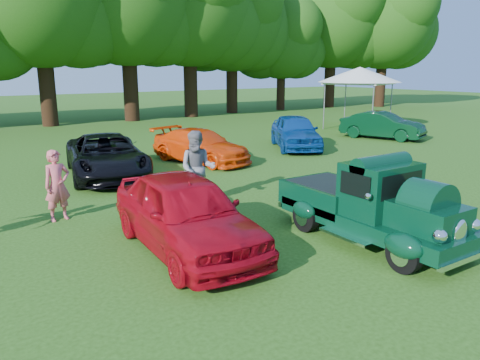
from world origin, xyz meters
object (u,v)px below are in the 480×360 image
spectator_grey (198,168)px  hero_pickup (371,206)px  back_car_black (106,156)px  back_car_blue (295,132)px  canopy_tent (360,75)px  back_car_orange (201,146)px  spectator_pink (57,185)px  red_convertible (186,213)px  back_car_green (382,125)px

spectator_grey → hero_pickup: bearing=-30.9°
hero_pickup → back_car_black: bearing=106.9°
back_car_blue → spectator_grey: 9.46m
canopy_tent → back_car_black: bearing=-165.6°
back_car_black → back_car_orange: back_car_black is taller
back_car_black → back_car_blue: (8.72, 0.85, 0.05)m
back_car_orange → back_car_blue: 5.00m
spectator_pink → spectator_grey: 3.38m
red_convertible → back_car_blue: bearing=43.0°
spectator_pink → hero_pickup: bearing=-54.6°
back_car_blue → spectator_pink: bearing=-128.3°
red_convertible → canopy_tent: 20.52m
red_convertible → canopy_tent: bearing=36.6°
spectator_grey → canopy_tent: canopy_tent is taller
back_car_black → back_car_green: bearing=13.5°
back_car_black → back_car_orange: 3.76m
hero_pickup → canopy_tent: bearing=43.5°
back_car_orange → spectator_pink: 7.45m
back_car_black → red_convertible: bearing=-85.2°
red_convertible → back_car_blue: red_convertible is taller
canopy_tent → back_car_orange: bearing=-163.3°
red_convertible → spectator_grey: size_ratio=2.28×
hero_pickup → spectator_grey: size_ratio=2.20×
red_convertible → back_car_green: red_convertible is taller
back_car_blue → canopy_tent: size_ratio=0.72×
back_car_green → spectator_pink: 17.20m
hero_pickup → red_convertible: hero_pickup is taller
back_car_orange → spectator_grey: 5.70m
spectator_grey → back_car_blue: bearing=71.3°
hero_pickup → spectator_pink: size_ratio=2.56×
hero_pickup → back_car_blue: 11.33m
spectator_pink → canopy_tent: canopy_tent is taller
spectator_grey → red_convertible: bearing=-86.1°
back_car_black → back_car_green: back_car_black is taller
back_car_black → canopy_tent: size_ratio=0.82×
hero_pickup → red_convertible: bearing=154.3°
back_car_blue → back_car_green: 5.51m
back_car_orange → back_car_blue: (4.98, 0.41, 0.13)m
hero_pickup → spectator_grey: 4.55m
red_convertible → canopy_tent: canopy_tent is taller
back_car_blue → canopy_tent: canopy_tent is taller
red_convertible → spectator_pink: spectator_pink is taller
back_car_black → canopy_tent: (16.25, 4.18, 2.38)m
red_convertible → spectator_grey: (1.67, 2.58, 0.22)m
spectator_pink → spectator_grey: bearing=-22.3°
back_car_blue → spectator_grey: (-7.80, -5.36, 0.23)m
canopy_tent → hero_pickup: bearing=-136.5°
back_car_blue → spectator_pink: 12.04m
back_car_green → back_car_orange: bearing=160.6°
canopy_tent → spectator_grey: bearing=-150.4°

